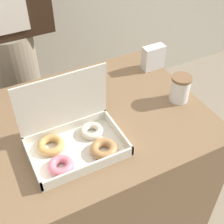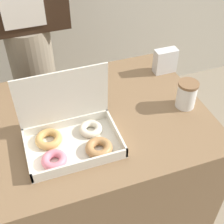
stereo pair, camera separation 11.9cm
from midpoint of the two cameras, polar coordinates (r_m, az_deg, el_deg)
name	(u,v)px [view 2 (the right image)]	position (r m, az deg, el deg)	size (l,w,h in m)	color
ground_plane	(97,211)	(1.88, -0.87, -17.83)	(14.00, 14.00, 0.00)	gray
table	(95,172)	(1.57, -1.01, -10.97)	(0.97, 0.74, 0.74)	brown
donut_box	(72,135)	(1.16, -4.50, -4.38)	(0.35, 0.24, 0.28)	silver
coffee_cup	(187,94)	(1.36, 15.96, 3.01)	(0.09, 0.09, 0.12)	white
napkin_holder	(165,61)	(1.56, 11.92, 9.05)	(0.11, 0.05, 0.12)	silver
person_customer	(24,20)	(1.71, -13.88, 15.95)	(0.45, 0.25, 1.68)	gray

